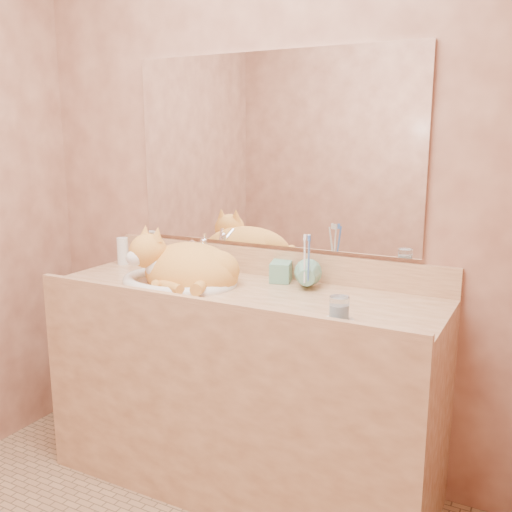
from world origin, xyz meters
The scene contains 12 objects.
wall_back centered at (0.00, 1.00, 1.25)m, with size 2.40×0.02×2.50m, color brown.
vanity_counter centered at (0.00, 0.72, 0.42)m, with size 1.60×0.55×0.85m, color #9A6945, non-canonical shape.
mirror centered at (0.00, 0.99, 1.39)m, with size 1.30×0.02×0.80m, color white.
sink_basin centered at (-0.28, 0.70, 0.93)m, with size 0.49×0.41×0.15m, color white, non-canonical shape.
faucet centered at (-0.28, 0.90, 0.93)m, with size 0.04×0.12×0.17m, color white, non-canonical shape.
cat centered at (-0.26, 0.72, 0.93)m, with size 0.44×0.36×0.24m, color orange, non-canonical shape.
soap_dispenser centered at (0.10, 0.87, 0.94)m, with size 0.08×0.09×0.19m, color #66A389.
toothbrush_cup centered at (0.24, 0.82, 0.90)m, with size 0.11×0.11×0.11m, color #66A389.
toothbrushes centered at (0.24, 0.82, 0.99)m, with size 0.04×0.04×0.23m, color white, non-canonical shape.
saucer centered at (0.48, 0.53, 0.85)m, with size 0.10×0.10×0.01m, color white.
water_glass centered at (0.48, 0.53, 0.90)m, with size 0.07×0.07×0.08m, color white.
lotion_bottle centered at (-0.73, 0.87, 0.91)m, with size 0.05×0.05×0.13m, color white.
Camera 1 is at (1.08, -1.18, 1.45)m, focal length 40.00 mm.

